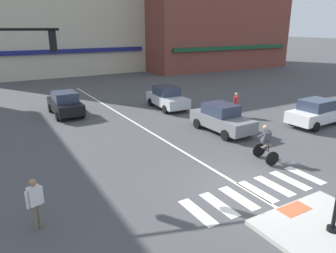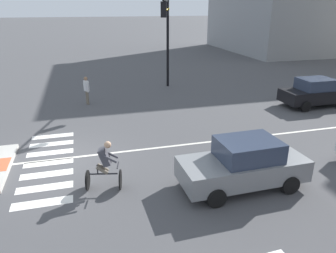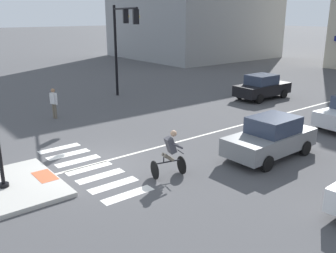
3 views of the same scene
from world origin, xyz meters
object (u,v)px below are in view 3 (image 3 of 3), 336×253
at_px(traffic_light_mast, 122,34).
at_px(pedestrian_at_curb_left, 54,101).
at_px(cyclist, 170,153).
at_px(car_grey_eastbound_mid, 271,137).
at_px(car_black_westbound_distant, 262,87).

xyz_separation_m(traffic_light_mast, pedestrian_at_curb_left, (1.41, -5.30, -3.29)).
relative_size(cyclist, pedestrian_at_curb_left, 1.01).
height_order(traffic_light_mast, pedestrian_at_curb_left, traffic_light_mast).
bearing_deg(cyclist, pedestrian_at_curb_left, -178.74).
xyz_separation_m(car_grey_eastbound_mid, car_black_westbound_distant, (-7.00, 8.36, 0.00)).
relative_size(car_black_westbound_distant, pedestrian_at_curb_left, 2.46).
relative_size(traffic_light_mast, cyclist, 3.61).
distance_m(car_grey_eastbound_mid, car_black_westbound_distant, 10.90).
bearing_deg(car_black_westbound_distant, car_grey_eastbound_mid, -50.05).
height_order(car_black_westbound_distant, cyclist, cyclist).
bearing_deg(traffic_light_mast, car_black_westbound_distant, 55.13).
xyz_separation_m(car_grey_eastbound_mid, pedestrian_at_curb_left, (-10.89, -4.56, 0.17)).
distance_m(car_grey_eastbound_mid, pedestrian_at_curb_left, 11.81).
relative_size(car_grey_eastbound_mid, cyclist, 2.46).
bearing_deg(traffic_light_mast, cyclist, -24.23).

